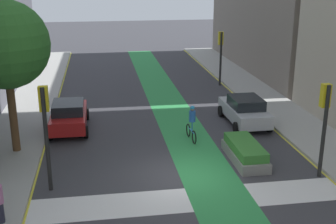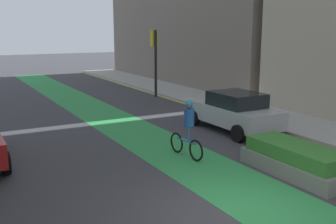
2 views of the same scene
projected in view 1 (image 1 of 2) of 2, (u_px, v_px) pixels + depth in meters
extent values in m
plane|color=#38383D|center=(181.00, 176.00, 18.36)|extent=(120.00, 120.00, 0.00)
cube|color=#2D8C47|center=(207.00, 174.00, 18.52)|extent=(2.40, 60.00, 0.01)
cube|color=silver|center=(191.00, 199.00, 16.47)|extent=(12.00, 1.80, 0.01)
cube|color=yellow|center=(33.00, 186.00, 17.45)|extent=(0.16, 60.00, 0.01)
cube|color=yellow|center=(316.00, 166.00, 19.25)|extent=(0.16, 60.00, 0.01)
cylinder|color=black|center=(324.00, 132.00, 17.74)|extent=(0.16, 0.16, 3.91)
cube|color=gold|center=(325.00, 96.00, 17.47)|extent=(0.35, 0.28, 0.95)
sphere|color=#3F0A0A|center=(325.00, 87.00, 17.51)|extent=(0.20, 0.20, 0.20)
sphere|color=yellow|center=(324.00, 95.00, 17.60)|extent=(0.20, 0.20, 0.20)
sphere|color=#0C3814|center=(323.00, 102.00, 17.69)|extent=(0.20, 0.20, 0.20)
cylinder|color=black|center=(47.00, 141.00, 16.59)|extent=(0.16, 0.16, 4.12)
cube|color=gold|center=(44.00, 99.00, 16.29)|extent=(0.35, 0.28, 0.95)
sphere|color=#3F0A0A|center=(43.00, 90.00, 16.33)|extent=(0.20, 0.20, 0.20)
sphere|color=yellow|center=(44.00, 98.00, 16.42)|extent=(0.20, 0.20, 0.20)
sphere|color=#0C3814|center=(45.00, 105.00, 16.52)|extent=(0.20, 0.20, 0.20)
cylinder|color=black|center=(221.00, 59.00, 32.31)|extent=(0.16, 0.16, 3.94)
cube|color=gold|center=(221.00, 38.00, 32.04)|extent=(0.35, 0.28, 0.95)
sphere|color=#3F0A0A|center=(220.00, 34.00, 32.08)|extent=(0.20, 0.20, 0.20)
sphere|color=yellow|center=(220.00, 38.00, 32.17)|extent=(0.20, 0.20, 0.20)
sphere|color=#0C3814|center=(220.00, 42.00, 32.26)|extent=(0.20, 0.20, 0.20)
cube|color=#B2B7BF|center=(244.00, 112.00, 24.43)|extent=(1.82, 4.21, 0.70)
cube|color=black|center=(246.00, 102.00, 24.05)|extent=(1.61, 2.01, 0.55)
cylinder|color=black|center=(221.00, 111.00, 25.78)|extent=(0.22, 0.64, 0.64)
cylinder|color=black|center=(250.00, 110.00, 26.06)|extent=(0.22, 0.64, 0.64)
cylinder|color=black|center=(236.00, 128.00, 23.02)|extent=(0.22, 0.64, 0.64)
cylinder|color=black|center=(269.00, 126.00, 23.30)|extent=(0.22, 0.64, 0.64)
cube|color=#A51919|center=(69.00, 117.00, 23.58)|extent=(1.81, 4.20, 0.70)
cube|color=black|center=(68.00, 107.00, 23.20)|extent=(1.60, 2.00, 0.55)
cylinder|color=black|center=(55.00, 116.00, 24.94)|extent=(0.22, 0.64, 0.64)
cylinder|color=black|center=(87.00, 114.00, 25.20)|extent=(0.22, 0.64, 0.64)
cylinder|color=black|center=(50.00, 134.00, 22.17)|extent=(0.22, 0.64, 0.64)
cylinder|color=black|center=(86.00, 132.00, 22.44)|extent=(0.22, 0.64, 0.64)
torus|color=black|center=(188.00, 130.00, 22.64)|extent=(0.11, 0.68, 0.68)
torus|color=black|center=(194.00, 137.00, 21.67)|extent=(0.11, 0.68, 0.68)
cylinder|color=#2672BF|center=(191.00, 130.00, 22.10)|extent=(0.13, 0.95, 0.06)
cylinder|color=#2672BF|center=(192.00, 126.00, 21.88)|extent=(0.05, 0.05, 0.50)
cylinder|color=#2659B2|center=(192.00, 116.00, 21.72)|extent=(0.32, 0.32, 0.55)
sphere|color=#8C6647|center=(192.00, 109.00, 21.60)|extent=(0.22, 0.22, 0.22)
sphere|color=#268CCC|center=(192.00, 108.00, 21.59)|extent=(0.23, 0.23, 0.23)
cylinder|color=#262638|center=(0.00, 213.00, 14.61)|extent=(0.28, 0.28, 0.71)
cylinder|color=brown|center=(13.00, 114.00, 20.07)|extent=(0.36, 0.36, 3.59)
sphere|color=#2D6B28|center=(5.00, 45.00, 19.10)|extent=(3.90, 3.90, 3.90)
cube|color=slate|center=(245.00, 156.00, 19.81)|extent=(1.28, 3.26, 0.45)
cube|color=#33722D|center=(245.00, 147.00, 19.68)|extent=(1.16, 2.93, 0.40)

